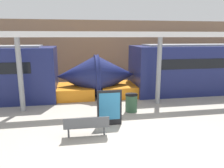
{
  "coord_description": "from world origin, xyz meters",
  "views": [
    {
      "loc": [
        -2.16,
        -6.73,
        3.73
      ],
      "look_at": [
        -0.3,
        3.67,
        1.4
      ],
      "focal_mm": 35.0,
      "sensor_mm": 36.0,
      "label": 1
    }
  ],
  "objects_px": {
    "bench_near": "(86,125)",
    "support_column_far": "(20,75)",
    "train_left": "(220,69)",
    "trash_bin": "(131,103)",
    "poster_board": "(109,108)",
    "support_column_near": "(159,71)"
  },
  "relations": [
    {
      "from": "bench_near",
      "to": "poster_board",
      "type": "xyz_separation_m",
      "value": [
        1.03,
        0.99,
        0.28
      ]
    },
    {
      "from": "poster_board",
      "to": "support_column_far",
      "type": "height_order",
      "value": "support_column_far"
    },
    {
      "from": "trash_bin",
      "to": "support_column_far",
      "type": "height_order",
      "value": "support_column_far"
    },
    {
      "from": "trash_bin",
      "to": "poster_board",
      "type": "height_order",
      "value": "poster_board"
    },
    {
      "from": "trash_bin",
      "to": "poster_board",
      "type": "relative_size",
      "value": 0.59
    },
    {
      "from": "bench_near",
      "to": "poster_board",
      "type": "relative_size",
      "value": 1.1
    },
    {
      "from": "train_left",
      "to": "support_column_near",
      "type": "xyz_separation_m",
      "value": [
        -5.4,
        -2.19,
        0.32
      ]
    },
    {
      "from": "train_left",
      "to": "poster_board",
      "type": "distance_m",
      "value": 9.84
    },
    {
      "from": "train_left",
      "to": "support_column_far",
      "type": "height_order",
      "value": "support_column_far"
    },
    {
      "from": "bench_near",
      "to": "support_column_far",
      "type": "bearing_deg",
      "value": 131.35
    },
    {
      "from": "bench_near",
      "to": "support_column_far",
      "type": "relative_size",
      "value": 0.46
    },
    {
      "from": "poster_board",
      "to": "support_column_near",
      "type": "bearing_deg",
      "value": 39.04
    },
    {
      "from": "train_left",
      "to": "trash_bin",
      "type": "xyz_separation_m",
      "value": [
        -7.21,
        -3.23,
        -1.06
      ]
    },
    {
      "from": "train_left",
      "to": "support_column_far",
      "type": "distance_m",
      "value": 12.8
    },
    {
      "from": "train_left",
      "to": "bench_near",
      "type": "height_order",
      "value": "train_left"
    },
    {
      "from": "bench_near",
      "to": "support_column_far",
      "type": "distance_m",
      "value": 4.84
    },
    {
      "from": "trash_bin",
      "to": "support_column_far",
      "type": "xyz_separation_m",
      "value": [
        -5.4,
        1.05,
        1.38
      ]
    },
    {
      "from": "support_column_near",
      "to": "bench_near",
      "type": "bearing_deg",
      "value": -139.77
    },
    {
      "from": "poster_board",
      "to": "trash_bin",
      "type": "bearing_deg",
      "value": 48.2
    },
    {
      "from": "poster_board",
      "to": "bench_near",
      "type": "bearing_deg",
      "value": -136.36
    },
    {
      "from": "poster_board",
      "to": "support_column_near",
      "type": "relative_size",
      "value": 0.42
    },
    {
      "from": "support_column_near",
      "to": "support_column_far",
      "type": "bearing_deg",
      "value": 180.0
    }
  ]
}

